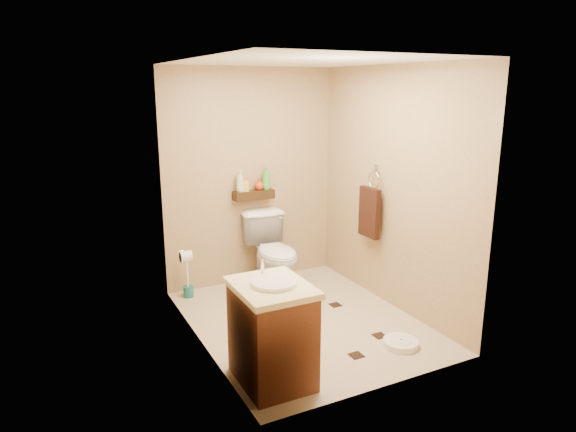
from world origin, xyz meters
TOP-DOWN VIEW (x-y plane):
  - ground at (0.00, 0.00)m, footprint 2.50×2.50m
  - wall_back at (0.00, 1.25)m, footprint 2.00×0.04m
  - wall_front at (0.00, -1.25)m, footprint 2.00×0.04m
  - wall_left at (-1.00, 0.00)m, footprint 0.04×2.50m
  - wall_right at (1.00, 0.00)m, footprint 0.04×2.50m
  - ceiling at (0.00, 0.00)m, footprint 2.00×2.50m
  - wall_shelf at (0.00, 1.17)m, footprint 0.46×0.14m
  - floor_accents at (0.03, -0.05)m, footprint 1.05×1.46m
  - toilet at (0.08, 0.83)m, footprint 0.51×0.85m
  - vanity at (-0.70, -0.80)m, footprint 0.53×0.65m
  - bathroom_scale at (0.52, -0.82)m, footprint 0.34×0.34m
  - toilet_brush at (-0.82, 1.07)m, footprint 0.11×0.11m
  - towel_ring at (0.91, 0.25)m, footprint 0.12×0.30m
  - toilet_paper at (-0.94, 0.65)m, footprint 0.12×0.11m
  - bottle_a at (-0.16, 1.17)m, footprint 0.10×0.10m
  - bottle_b at (-0.10, 1.17)m, footprint 0.09×0.09m
  - bottle_c at (0.07, 1.17)m, footprint 0.12×0.12m
  - bottle_d at (0.15, 1.17)m, footprint 0.12×0.12m

SIDE VIEW (x-z plane):
  - ground at x=0.00m, z-range 0.00..0.00m
  - floor_accents at x=0.03m, z-range 0.00..0.01m
  - bathroom_scale at x=0.52m, z-range 0.00..0.06m
  - toilet_brush at x=-0.82m, z-range -0.07..0.40m
  - vanity at x=-0.70m, z-range -0.05..0.86m
  - toilet at x=0.08m, z-range 0.00..0.84m
  - toilet_paper at x=-0.94m, z-range 0.54..0.66m
  - towel_ring at x=0.91m, z-range 0.57..1.33m
  - wall_shelf at x=0.00m, z-range 0.97..1.07m
  - bottle_c at x=0.07m, z-range 1.07..1.20m
  - bottle_b at x=-0.10m, z-range 1.07..1.23m
  - bottle_a at x=-0.16m, z-range 1.07..1.30m
  - bottle_d at x=0.15m, z-range 1.07..1.32m
  - wall_back at x=0.00m, z-range 0.00..2.40m
  - wall_front at x=0.00m, z-range 0.00..2.40m
  - wall_left at x=-1.00m, z-range 0.00..2.40m
  - wall_right at x=1.00m, z-range 0.00..2.40m
  - ceiling at x=0.00m, z-range 2.39..2.41m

